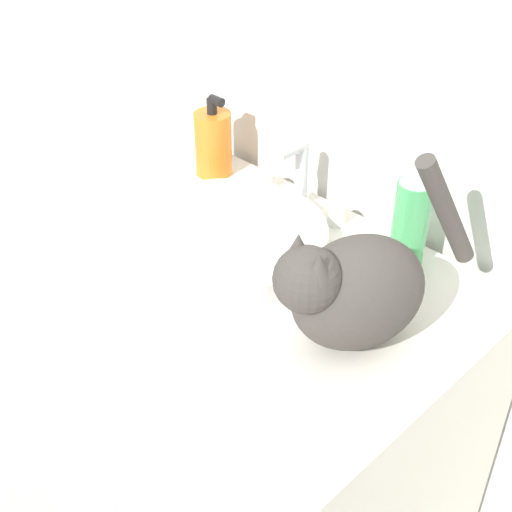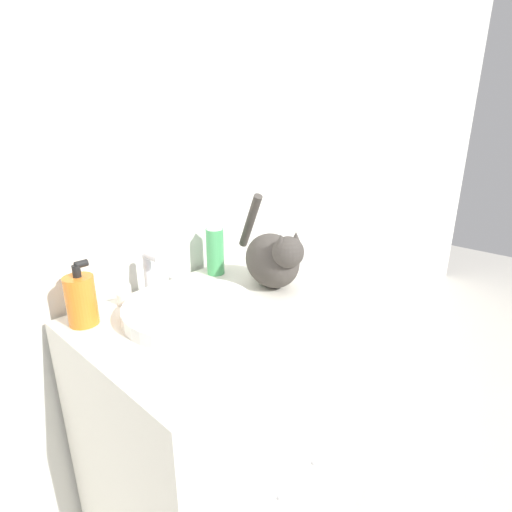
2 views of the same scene
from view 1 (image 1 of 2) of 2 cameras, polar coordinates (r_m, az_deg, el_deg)
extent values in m
cube|color=silver|center=(1.22, 10.68, 18.67)|extent=(6.00, 0.05, 2.50)
cube|color=silver|center=(1.47, -0.46, -15.62)|extent=(0.73, 0.55, 0.89)
sphere|color=silver|center=(1.37, -11.54, -18.88)|extent=(0.02, 0.02, 0.02)
cylinder|color=white|center=(1.22, -2.37, 1.50)|extent=(0.35, 0.35, 0.04)
cylinder|color=silver|center=(1.31, 3.64, 6.39)|extent=(0.02, 0.02, 0.13)
cylinder|color=silver|center=(1.26, 2.81, 8.43)|extent=(0.02, 0.06, 0.02)
cylinder|color=white|center=(1.38, 0.88, 5.98)|extent=(0.03, 0.03, 0.03)
cylinder|color=white|center=(1.29, 6.44, 3.26)|extent=(0.03, 0.03, 0.03)
ellipsoid|color=#47423D|center=(1.00, 8.17, -2.88)|extent=(0.20, 0.24, 0.16)
sphere|color=#47423D|center=(0.93, 4.11, -1.88)|extent=(0.12, 0.12, 0.09)
cone|color=#47423D|center=(0.93, 3.40, 0.77)|extent=(0.05, 0.05, 0.04)
cone|color=#47423D|center=(0.89, 5.04, -0.88)|extent=(0.05, 0.05, 0.04)
cylinder|color=#47423D|center=(1.03, 14.99, 3.46)|extent=(0.07, 0.13, 0.20)
cylinder|color=orange|center=(1.42, -3.44, 8.96)|extent=(0.07, 0.07, 0.13)
cylinder|color=black|center=(1.39, -3.56, 11.88)|extent=(0.02, 0.02, 0.03)
cylinder|color=black|center=(1.38, -3.18, 12.30)|extent=(0.03, 0.02, 0.02)
cylinder|color=#4CB266|center=(1.17, 12.22, 2.46)|extent=(0.06, 0.06, 0.15)
cone|color=white|center=(1.12, 12.82, 6.53)|extent=(0.05, 0.05, 0.04)
camera|label=2|loc=(1.34, -50.78, 14.81)|focal=28.00mm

